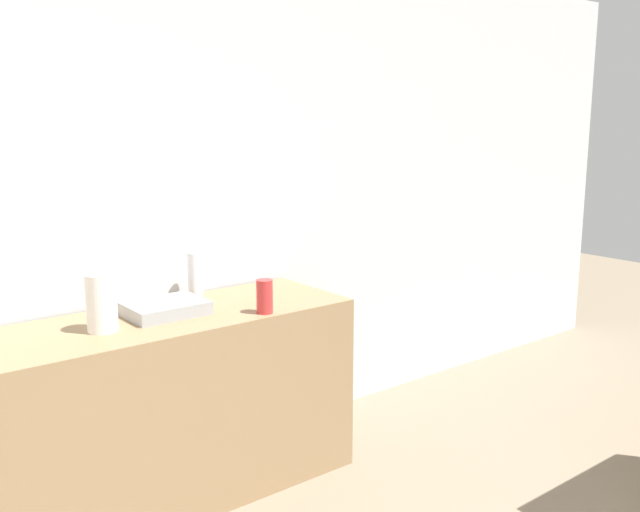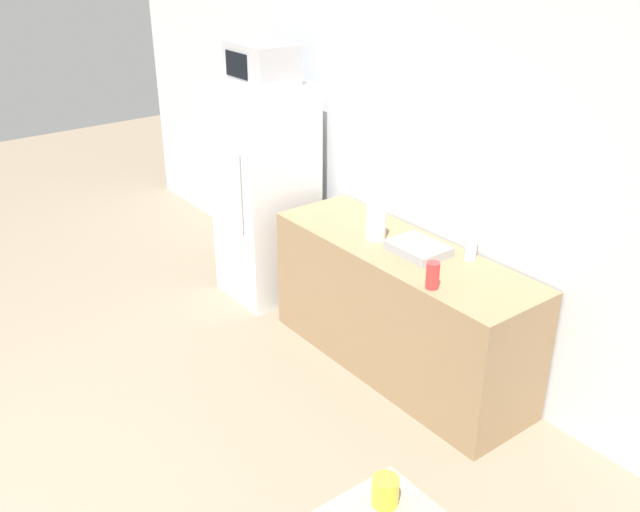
{
  "view_description": "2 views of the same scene",
  "coord_description": "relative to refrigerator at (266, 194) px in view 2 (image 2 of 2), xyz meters",
  "views": [
    {
      "loc": [
        -1.24,
        0.22,
        1.76
      ],
      "look_at": [
        0.51,
        2.43,
        1.2
      ],
      "focal_mm": 40.0,
      "sensor_mm": 36.0,
      "label": 1
    },
    {
      "loc": [
        2.9,
        0.23,
        2.74
      ],
      "look_at": [
        0.35,
        2.18,
        1.19
      ],
      "focal_mm": 40.0,
      "sensor_mm": 36.0,
      "label": 2
    }
  ],
  "objects": [
    {
      "name": "jar",
      "position": [
        3.12,
        -1.62,
        0.37
      ],
      "size": [
        0.08,
        0.08,
        0.09
      ],
      "primitive_type": "cylinder",
      "color": "yellow",
      "rests_on": "shelf_cabinet"
    },
    {
      "name": "paper_towel_roll",
      "position": [
        1.19,
        0.05,
        0.16
      ],
      "size": [
        0.13,
        0.13,
        0.25
      ],
      "primitive_type": "cylinder",
      "color": "white",
      "rests_on": "counter"
    },
    {
      "name": "refrigerator",
      "position": [
        0.0,
        0.0,
        0.0
      ],
      "size": [
        0.6,
        0.64,
        1.66
      ],
      "color": "silver",
      "rests_on": "ground_plane"
    },
    {
      "name": "bottle_tall",
      "position": [
        1.76,
        0.3,
        0.15
      ],
      "size": [
        0.07,
        0.07,
        0.23
      ],
      "primitive_type": "cylinder",
      "color": "silver",
      "rests_on": "counter"
    },
    {
      "name": "wall_back",
      "position": [
        1.37,
        0.43,
        0.47
      ],
      "size": [
        8.0,
        0.06,
        2.6
      ],
      "primitive_type": "cube",
      "color": "silver",
      "rests_on": "ground_plane"
    },
    {
      "name": "counter",
      "position": [
        1.4,
        0.09,
        -0.39
      ],
      "size": [
        1.9,
        0.6,
        0.87
      ],
      "primitive_type": "cube",
      "color": "#937551",
      "rests_on": "ground_plane"
    },
    {
      "name": "microwave",
      "position": [
        -0.0,
        -0.0,
        0.97
      ],
      "size": [
        0.49,
        0.35,
        0.29
      ],
      "color": "#BCBCC1",
      "rests_on": "refrigerator"
    },
    {
      "name": "bottle_short",
      "position": [
        1.88,
        -0.14,
        0.12
      ],
      "size": [
        0.08,
        0.08,
        0.16
      ],
      "primitive_type": "cylinder",
      "color": "red",
      "rests_on": "counter"
    },
    {
      "name": "sink_basin",
      "position": [
        1.51,
        0.11,
        0.07
      ],
      "size": [
        0.35,
        0.26,
        0.06
      ],
      "primitive_type": "cube",
      "color": "#9EA3A8",
      "rests_on": "counter"
    }
  ]
}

